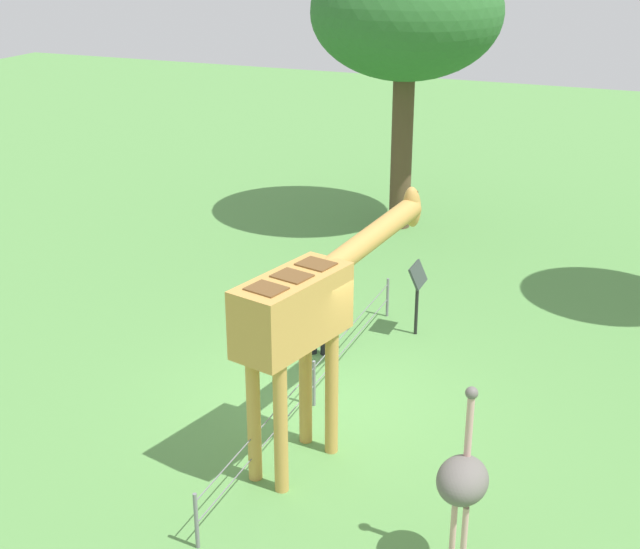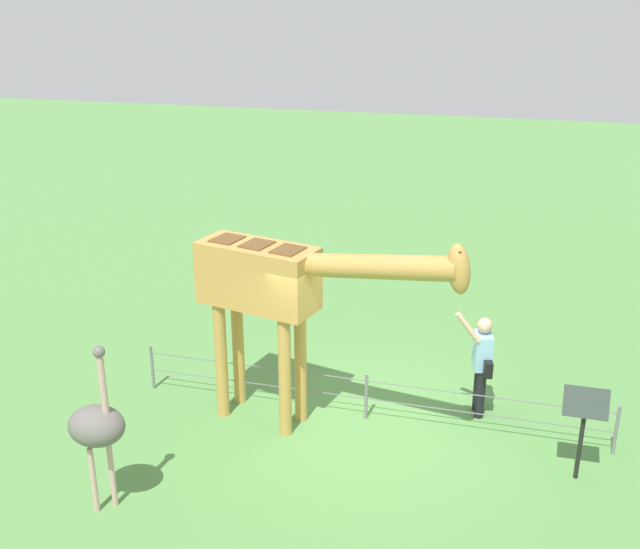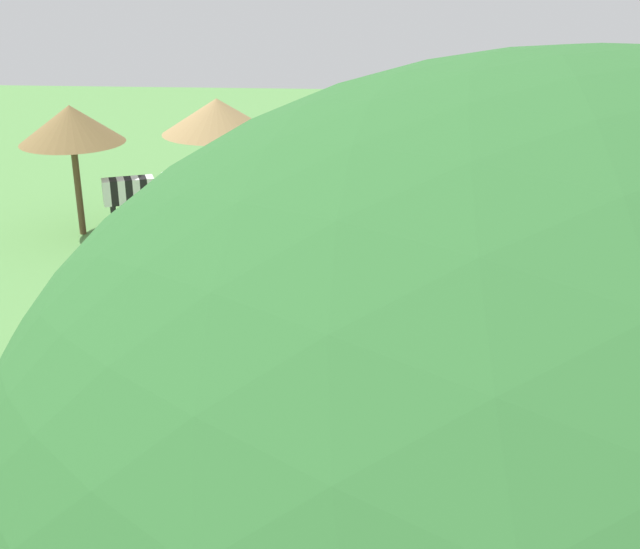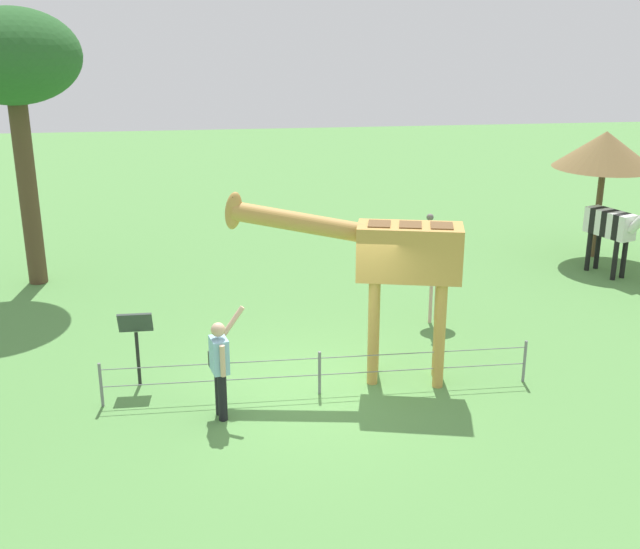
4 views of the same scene
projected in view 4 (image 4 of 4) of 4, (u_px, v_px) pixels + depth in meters
The scene contains 9 objects.
ground_plane at pixel (319, 390), 13.22m from camera, with size 60.00×60.00×0.00m, color #568E47.
giraffe at pixel (388, 258), 12.96m from camera, with size 3.93×1.39×3.23m.
visitor at pixel (220, 364), 12.08m from camera, with size 0.60×0.57×1.74m.
zebra at pixel (612, 228), 18.53m from camera, with size 0.95×1.79×1.66m.
ostrich at pixel (435, 266), 15.75m from camera, with size 0.70×0.56×2.25m.
shade_hut_near at pixel (605, 150), 19.42m from camera, with size 2.49×2.49×3.19m.
tree_east at pixel (12, 62), 16.81m from camera, with size 2.92×2.92×6.10m.
info_sign at pixel (136, 333), 13.11m from camera, with size 0.56×0.21×1.32m.
wire_fence at pixel (320, 371), 12.97m from camera, with size 7.05×0.05×0.75m.
Camera 4 is at (1.48, 11.81, 6.07)m, focal length 44.49 mm.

